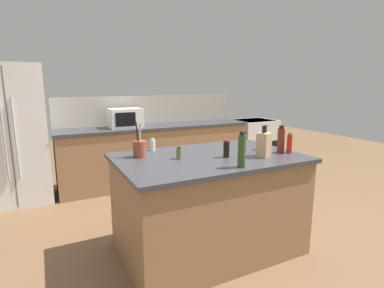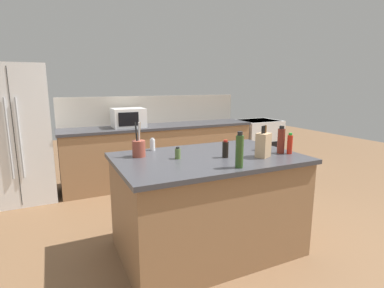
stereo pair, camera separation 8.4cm
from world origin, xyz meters
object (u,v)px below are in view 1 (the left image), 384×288
Objects in this scene: microwave at (125,118)px; vinegar_bottle at (281,140)px; soy_sauce_bottle at (226,149)px; salt_shaker at (153,145)px; olive_oil_bottle at (242,150)px; utensil_crock at (140,148)px; hot_sauce_bottle at (290,144)px; refrigerator at (12,135)px; spice_jar_paprika at (259,145)px; knife_block at (264,144)px; range_oven at (253,143)px; spice_jar_oregano at (179,153)px.

microwave is 2.56m from vinegar_bottle.
vinegar_bottle is at bearing -8.06° from soy_sauce_bottle.
salt_shaker is 0.77× the size of soy_sauce_bottle.
salt_shaker is 1.26m from vinegar_bottle.
soy_sauce_bottle is 0.61× the size of vinegar_bottle.
salt_shaker is at bearing 115.16° from olive_oil_bottle.
hot_sauce_bottle is (1.33, -0.50, 0.01)m from utensil_crock.
salt_shaker is at bearing 46.32° from utensil_crock.
vinegar_bottle is at bearing -45.40° from refrigerator.
spice_jar_paprika is (0.79, -2.20, -0.10)m from microwave.
knife_block is 1.09× the size of vinegar_bottle.
spice_jar_paprika is at bearing -44.27° from refrigerator.
refrigerator is 3.23m from olive_oil_bottle.
refrigerator is 3.84× the size of microwave.
range_oven is at bearing 34.21° from utensil_crock.
olive_oil_bottle reaches higher than vinegar_bottle.
soy_sauce_bottle is at bearing -82.01° from microwave.
soy_sauce_bottle is (0.50, -0.57, 0.02)m from salt_shaker.
spice_jar_oregano is at bearing 133.68° from knife_block.
olive_oil_bottle is 0.70m from vinegar_bottle.
vinegar_bottle is at bearing 136.14° from hot_sauce_bottle.
vinegar_bottle reaches higher than spice_jar_oregano.
utensil_crock is 1.42m from hot_sauce_bottle.
microwave is 2.40× the size of hot_sauce_bottle.
range_oven is at bearing -0.00° from microwave.
soy_sauce_bottle is 0.80× the size of hot_sauce_bottle.
knife_block is (-1.84, -2.45, 0.59)m from range_oven.
microwave is 2.53m from knife_block.
olive_oil_bottle is at bearing -64.84° from salt_shaker.
utensil_crock is at bearing 152.45° from soy_sauce_bottle.
spice_jar_oregano is 0.59m from olive_oil_bottle.
salt_shaker reaches higher than spice_jar_paprika.
range_oven is 5.69× the size of soy_sauce_bottle.
range_oven is 3.47× the size of vinegar_bottle.
knife_block reaches higher than spice_jar_oregano.
salt_shaker is 0.47× the size of vinegar_bottle.
spice_jar_paprika is 0.30m from hot_sauce_bottle.
spice_jar_oregano is (-2.57, -2.17, 0.52)m from range_oven.
refrigerator is 3.22m from spice_jar_paprika.
refrigerator is at bearing 127.87° from soy_sauce_bottle.
olive_oil_bottle is (1.76, -2.70, 0.15)m from refrigerator.
vinegar_bottle is at bearing -31.22° from salt_shaker.
knife_block is at bearing -22.78° from soy_sauce_bottle.
olive_oil_bottle is at bearing -140.65° from spice_jar_paprika.
range_oven is at bearing 33.13° from salt_shaker.
soy_sauce_bottle is (0.32, -2.31, -0.07)m from microwave.
microwave is 2.34m from soy_sauce_bottle.
olive_oil_bottle reaches higher than soy_sauce_bottle.
hot_sauce_bottle reaches higher than salt_shaker.
spice_jar_oregano is 0.37× the size of olive_oil_bottle.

